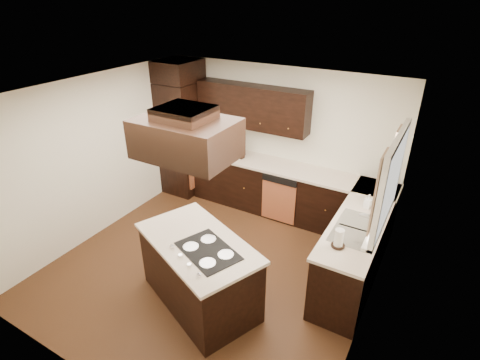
{
  "coord_description": "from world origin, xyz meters",
  "views": [
    {
      "loc": [
        2.46,
        -3.51,
        3.58
      ],
      "look_at": [
        0.1,
        0.6,
        1.15
      ],
      "focal_mm": 28.0,
      "sensor_mm": 36.0,
      "label": 1
    }
  ],
  "objects_px": {
    "oven_column": "(183,138)",
    "range_hood": "(186,138)",
    "spice_rack": "(235,148)",
    "island": "(199,273)"
  },
  "relations": [
    {
      "from": "oven_column",
      "to": "range_hood",
      "type": "bearing_deg",
      "value": -50.26
    },
    {
      "from": "oven_column",
      "to": "spice_rack",
      "type": "distance_m",
      "value": 1.1
    },
    {
      "from": "range_hood",
      "to": "island",
      "type": "bearing_deg",
      "value": -34.16
    },
    {
      "from": "oven_column",
      "to": "island",
      "type": "height_order",
      "value": "oven_column"
    },
    {
      "from": "range_hood",
      "to": "spice_rack",
      "type": "xyz_separation_m",
      "value": [
        -0.77,
        2.3,
        -1.08
      ]
    },
    {
      "from": "island",
      "to": "spice_rack",
      "type": "distance_m",
      "value": 2.64
    },
    {
      "from": "oven_column",
      "to": "island",
      "type": "xyz_separation_m",
      "value": [
        2.01,
        -2.34,
        -0.62
      ]
    },
    {
      "from": "island",
      "to": "spice_rack",
      "type": "bearing_deg",
      "value": 134.0
    },
    {
      "from": "oven_column",
      "to": "spice_rack",
      "type": "xyz_separation_m",
      "value": [
        1.1,
        0.05,
        0.02
      ]
    },
    {
      "from": "oven_column",
      "to": "spice_rack",
      "type": "relative_size",
      "value": 5.5
    }
  ]
}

